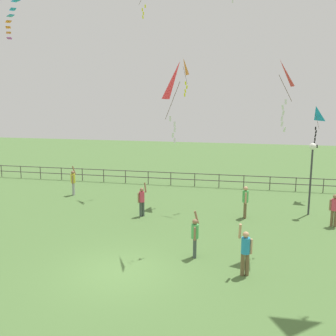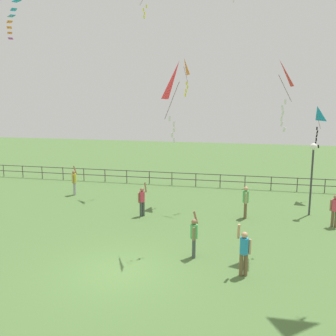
{
  "view_description": "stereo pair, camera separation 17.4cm",
  "coord_description": "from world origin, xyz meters",
  "px_view_note": "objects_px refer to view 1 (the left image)",
  "views": [
    {
      "loc": [
        4.51,
        -12.44,
        6.29
      ],
      "look_at": [
        0.63,
        5.57,
        2.85
      ],
      "focal_mm": 41.52,
      "sensor_mm": 36.0,
      "label": 1
    },
    {
      "loc": [
        4.68,
        -12.41,
        6.29
      ],
      "look_at": [
        0.63,
        5.57,
        2.85
      ],
      "focal_mm": 41.52,
      "sensor_mm": 36.0,
      "label": 2
    }
  ],
  "objects_px": {
    "person_3": "(195,235)",
    "kite_2": "(315,116)",
    "kite_1": "(183,68)",
    "person_2": "(245,200)",
    "person_5": "(73,181)",
    "person_4": "(334,208)",
    "person_0": "(245,250)",
    "person_1": "(142,200)",
    "lamppost": "(312,162)",
    "kite_0": "(180,83)",
    "kite_6": "(279,78)"
  },
  "relations": [
    {
      "from": "person_3",
      "to": "kite_2",
      "type": "height_order",
      "value": "kite_2"
    },
    {
      "from": "person_2",
      "to": "person_5",
      "type": "bearing_deg",
      "value": 167.09
    },
    {
      "from": "person_3",
      "to": "person_5",
      "type": "height_order",
      "value": "person_5"
    },
    {
      "from": "person_4",
      "to": "person_5",
      "type": "height_order",
      "value": "person_5"
    },
    {
      "from": "kite_2",
      "to": "person_1",
      "type": "bearing_deg",
      "value": -147.94
    },
    {
      "from": "kite_6",
      "to": "person_5",
      "type": "bearing_deg",
      "value": 152.97
    },
    {
      "from": "kite_1",
      "to": "kite_6",
      "type": "bearing_deg",
      "value": -51.97
    },
    {
      "from": "kite_6",
      "to": "kite_1",
      "type": "bearing_deg",
      "value": 128.03
    },
    {
      "from": "lamppost",
      "to": "person_3",
      "type": "height_order",
      "value": "lamppost"
    },
    {
      "from": "kite_0",
      "to": "kite_2",
      "type": "xyz_separation_m",
      "value": [
        6.56,
        9.45,
        -1.69
      ]
    },
    {
      "from": "person_0",
      "to": "kite_6",
      "type": "bearing_deg",
      "value": 71.32
    },
    {
      "from": "person_0",
      "to": "person_2",
      "type": "bearing_deg",
      "value": 91.08
    },
    {
      "from": "person_0",
      "to": "person_3",
      "type": "distance_m",
      "value": 2.29
    },
    {
      "from": "person_1",
      "to": "kite_6",
      "type": "relative_size",
      "value": 0.65
    },
    {
      "from": "person_0",
      "to": "lamppost",
      "type": "bearing_deg",
      "value": 68.27
    },
    {
      "from": "person_1",
      "to": "person_5",
      "type": "bearing_deg",
      "value": 148.75
    },
    {
      "from": "lamppost",
      "to": "person_1",
      "type": "relative_size",
      "value": 2.13
    },
    {
      "from": "lamppost",
      "to": "person_2",
      "type": "bearing_deg",
      "value": -158.4
    },
    {
      "from": "lamppost",
      "to": "person_5",
      "type": "height_order",
      "value": "lamppost"
    },
    {
      "from": "lamppost",
      "to": "person_5",
      "type": "xyz_separation_m",
      "value": [
        -14.19,
        1.17,
        -1.92
      ]
    },
    {
      "from": "person_2",
      "to": "kite_0",
      "type": "xyz_separation_m",
      "value": [
        -2.66,
        -4.53,
        5.8
      ]
    },
    {
      "from": "person_4",
      "to": "person_0",
      "type": "bearing_deg",
      "value": -123.47
    },
    {
      "from": "lamppost",
      "to": "person_3",
      "type": "xyz_separation_m",
      "value": [
        -5.17,
        -6.86,
        -1.93
      ]
    },
    {
      "from": "person_0",
      "to": "person_1",
      "type": "xyz_separation_m",
      "value": [
        -5.46,
        5.86,
        -0.05
      ]
    },
    {
      "from": "person_3",
      "to": "person_4",
      "type": "relative_size",
      "value": 1.14
    },
    {
      "from": "person_1",
      "to": "person_3",
      "type": "relative_size",
      "value": 0.98
    },
    {
      "from": "lamppost",
      "to": "person_5",
      "type": "bearing_deg",
      "value": 175.3
    },
    {
      "from": "lamppost",
      "to": "person_3",
      "type": "relative_size",
      "value": 2.1
    },
    {
      "from": "person_5",
      "to": "kite_1",
      "type": "relative_size",
      "value": 0.86
    },
    {
      "from": "person_0",
      "to": "person_3",
      "type": "height_order",
      "value": "person_0"
    },
    {
      "from": "lamppost",
      "to": "person_0",
      "type": "distance_m",
      "value": 8.87
    },
    {
      "from": "lamppost",
      "to": "person_1",
      "type": "xyz_separation_m",
      "value": [
        -8.67,
        -2.18,
        -1.95
      ]
    },
    {
      "from": "person_3",
      "to": "kite_6",
      "type": "xyz_separation_m",
      "value": [
        3.0,
        1.9,
        6.05
      ]
    },
    {
      "from": "person_2",
      "to": "kite_1",
      "type": "bearing_deg",
      "value": 144.58
    },
    {
      "from": "person_1",
      "to": "person_2",
      "type": "distance_m",
      "value": 5.4
    },
    {
      "from": "person_0",
      "to": "kite_1",
      "type": "bearing_deg",
      "value": 112.6
    },
    {
      "from": "kite_0",
      "to": "kite_1",
      "type": "height_order",
      "value": "kite_1"
    },
    {
      "from": "kite_0",
      "to": "kite_1",
      "type": "relative_size",
      "value": 1.45
    },
    {
      "from": "person_3",
      "to": "kite_1",
      "type": "relative_size",
      "value": 0.85
    },
    {
      "from": "person_1",
      "to": "kite_6",
      "type": "xyz_separation_m",
      "value": [
        6.5,
        -2.79,
        6.07
      ]
    },
    {
      "from": "kite_2",
      "to": "lamppost",
      "type": "bearing_deg",
      "value": -98.9
    },
    {
      "from": "person_4",
      "to": "kite_6",
      "type": "relative_size",
      "value": 0.58
    },
    {
      "from": "lamppost",
      "to": "kite_0",
      "type": "distance_m",
      "value": 9.24
    },
    {
      "from": "person_1",
      "to": "kite_0",
      "type": "height_order",
      "value": "kite_0"
    },
    {
      "from": "person_0",
      "to": "person_1",
      "type": "relative_size",
      "value": 1.06
    },
    {
      "from": "lamppost",
      "to": "kite_1",
      "type": "bearing_deg",
      "value": 169.05
    },
    {
      "from": "lamppost",
      "to": "kite_6",
      "type": "distance_m",
      "value": 6.81
    },
    {
      "from": "person_4",
      "to": "kite_6",
      "type": "distance_m",
      "value": 7.49
    },
    {
      "from": "person_4",
      "to": "kite_1",
      "type": "height_order",
      "value": "kite_1"
    },
    {
      "from": "person_0",
      "to": "kite_2",
      "type": "height_order",
      "value": "kite_2"
    }
  ]
}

